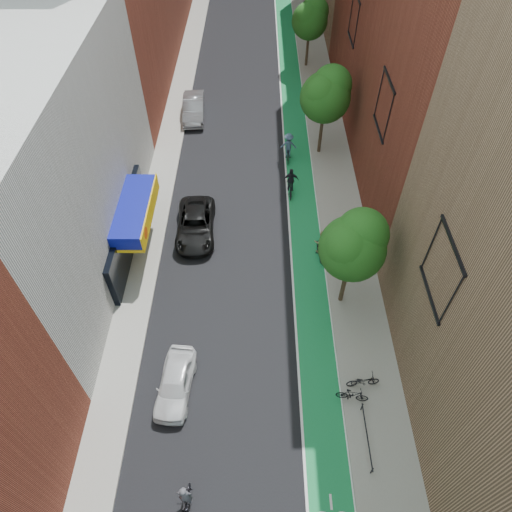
{
  "coord_description": "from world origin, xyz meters",
  "views": [
    {
      "loc": [
        0.9,
        -5.19,
        20.99
      ],
      "look_at": [
        0.84,
        12.04,
        1.5
      ],
      "focal_mm": 32.0,
      "sensor_mm": 36.0,
      "label": 1
    }
  ],
  "objects_px": {
    "parked_car_white": "(175,383)",
    "cyclist_lane_far": "(288,148)",
    "cyclist_lead": "(186,500)",
    "cyclist_lane_near": "(320,246)",
    "parked_car_black": "(196,225)",
    "cyclist_lane_mid": "(291,185)",
    "parked_car_silver": "(194,108)"
  },
  "relations": [
    {
      "from": "parked_car_black",
      "to": "cyclist_lead",
      "type": "distance_m",
      "value": 15.81
    },
    {
      "from": "cyclist_lane_near",
      "to": "cyclist_lane_mid",
      "type": "xyz_separation_m",
      "value": [
        -1.5,
        5.72,
        -0.02
      ]
    },
    {
      "from": "parked_car_black",
      "to": "cyclist_lane_near",
      "type": "relative_size",
      "value": 2.53
    },
    {
      "from": "cyclist_lane_near",
      "to": "cyclist_lead",
      "type": "bearing_deg",
      "value": 59.55
    },
    {
      "from": "parked_car_black",
      "to": "cyclist_lead",
      "type": "bearing_deg",
      "value": -88.36
    },
    {
      "from": "cyclist_lead",
      "to": "cyclist_lane_near",
      "type": "distance_m",
      "value": 15.36
    },
    {
      "from": "parked_car_white",
      "to": "cyclist_lane_near",
      "type": "bearing_deg",
      "value": 53.6
    },
    {
      "from": "parked_car_black",
      "to": "cyclist_lane_far",
      "type": "height_order",
      "value": "cyclist_lane_far"
    },
    {
      "from": "parked_car_white",
      "to": "cyclist_lane_mid",
      "type": "height_order",
      "value": "cyclist_lane_mid"
    },
    {
      "from": "parked_car_white",
      "to": "cyclist_lane_far",
      "type": "distance_m",
      "value": 19.48
    },
    {
      "from": "parked_car_black",
      "to": "parked_car_silver",
      "type": "relative_size",
      "value": 1.06
    },
    {
      "from": "parked_car_black",
      "to": "cyclist_lane_far",
      "type": "relative_size",
      "value": 2.29
    },
    {
      "from": "parked_car_white",
      "to": "cyclist_lane_mid",
      "type": "distance_m",
      "value": 15.76
    },
    {
      "from": "cyclist_lead",
      "to": "cyclist_lane_far",
      "type": "relative_size",
      "value": 0.9
    },
    {
      "from": "cyclist_lane_near",
      "to": "cyclist_lane_far",
      "type": "distance_m",
      "value": 9.81
    },
    {
      "from": "cyclist_lane_near",
      "to": "cyclist_lane_mid",
      "type": "distance_m",
      "value": 5.91
    },
    {
      "from": "parked_car_silver",
      "to": "cyclist_lane_near",
      "type": "distance_m",
      "value": 18.1
    },
    {
      "from": "cyclist_lane_mid",
      "to": "cyclist_lane_far",
      "type": "height_order",
      "value": "cyclist_lane_far"
    },
    {
      "from": "parked_car_silver",
      "to": "parked_car_white",
      "type": "bearing_deg",
      "value": -90.27
    },
    {
      "from": "cyclist_lead",
      "to": "cyclist_lane_far",
      "type": "distance_m",
      "value": 24.1
    },
    {
      "from": "cyclist_lead",
      "to": "cyclist_lane_mid",
      "type": "height_order",
      "value": "cyclist_lane_mid"
    },
    {
      "from": "parked_car_black",
      "to": "parked_car_silver",
      "type": "bearing_deg",
      "value": 93.65
    },
    {
      "from": "parked_car_white",
      "to": "cyclist_lane_far",
      "type": "relative_size",
      "value": 1.76
    },
    {
      "from": "parked_car_black",
      "to": "cyclist_lane_mid",
      "type": "relative_size",
      "value": 2.41
    },
    {
      "from": "cyclist_lane_far",
      "to": "parked_car_silver",
      "type": "bearing_deg",
      "value": -35.84
    },
    {
      "from": "cyclist_lane_mid",
      "to": "parked_car_white",
      "type": "bearing_deg",
      "value": 68.67
    },
    {
      "from": "parked_car_white",
      "to": "cyclist_lane_near",
      "type": "height_order",
      "value": "cyclist_lane_near"
    },
    {
      "from": "parked_car_white",
      "to": "cyclist_lane_far",
      "type": "xyz_separation_m",
      "value": [
        6.2,
        18.47,
        0.37
      ]
    },
    {
      "from": "cyclist_lane_near",
      "to": "cyclist_lane_mid",
      "type": "relative_size",
      "value": 0.95
    },
    {
      "from": "cyclist_lane_near",
      "to": "cyclist_lane_far",
      "type": "relative_size",
      "value": 0.9
    },
    {
      "from": "parked_car_white",
      "to": "cyclist_lead",
      "type": "height_order",
      "value": "cyclist_lead"
    },
    {
      "from": "parked_car_black",
      "to": "cyclist_lane_mid",
      "type": "xyz_separation_m",
      "value": [
        6.2,
        3.79,
        0.12
      ]
    }
  ]
}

